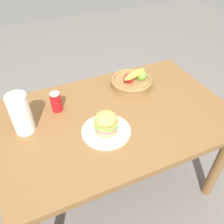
# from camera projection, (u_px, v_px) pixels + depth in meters

# --- Properties ---
(ground_plane) EXTENTS (8.00, 8.00, 0.00)m
(ground_plane) POSITION_uv_depth(u_px,v_px,m) (116.00, 182.00, 1.92)
(ground_plane) COLOR slate
(dining_table) EXTENTS (1.40, 0.90, 0.75)m
(dining_table) POSITION_uv_depth(u_px,v_px,m) (117.00, 126.00, 1.50)
(dining_table) COLOR brown
(dining_table) RESTS_ON ground_plane
(plate) EXTENTS (0.28, 0.28, 0.01)m
(plate) POSITION_uv_depth(u_px,v_px,m) (106.00, 131.00, 1.31)
(plate) COLOR silver
(plate) RESTS_ON dining_table
(sandwich) EXTENTS (0.14, 0.14, 0.12)m
(sandwich) POSITION_uv_depth(u_px,v_px,m) (106.00, 122.00, 1.27)
(sandwich) COLOR #DBAD60
(sandwich) RESTS_ON plate
(soda_can) EXTENTS (0.07, 0.07, 0.13)m
(soda_can) POSITION_uv_depth(u_px,v_px,m) (56.00, 102.00, 1.42)
(soda_can) COLOR red
(soda_can) RESTS_ON dining_table
(fruit_basket) EXTENTS (0.29, 0.29, 0.14)m
(fruit_basket) POSITION_uv_depth(u_px,v_px,m) (132.00, 81.00, 1.63)
(fruit_basket) COLOR olive
(fruit_basket) RESTS_ON dining_table
(paper_towel_roll) EXTENTS (0.11, 0.11, 0.24)m
(paper_towel_roll) POSITION_uv_depth(u_px,v_px,m) (21.00, 114.00, 1.25)
(paper_towel_roll) COLOR white
(paper_towel_roll) RESTS_ON dining_table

